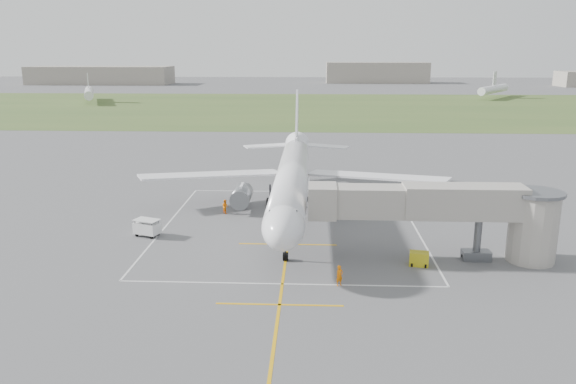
{
  "coord_description": "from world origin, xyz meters",
  "views": [
    {
      "loc": [
        2.48,
        -64.14,
        19.31
      ],
      "look_at": [
        -0.24,
        -4.0,
        4.0
      ],
      "focal_mm": 35.0,
      "sensor_mm": 36.0,
      "label": 1
    }
  ],
  "objects_px": {
    "gpu_unit": "(419,259)",
    "ramp_worker_wing": "(225,206)",
    "jet_bridge": "(455,211)",
    "baggage_cart": "(147,228)",
    "ramp_worker_nose": "(339,276)",
    "airliner": "(292,179)"
  },
  "relations": [
    {
      "from": "jet_bridge",
      "to": "gpu_unit",
      "type": "height_order",
      "value": "jet_bridge"
    },
    {
      "from": "baggage_cart",
      "to": "ramp_worker_wing",
      "type": "distance_m",
      "value": 11.28
    },
    {
      "from": "airliner",
      "to": "gpu_unit",
      "type": "relative_size",
      "value": 24.33
    },
    {
      "from": "jet_bridge",
      "to": "ramp_worker_nose",
      "type": "relative_size",
      "value": 13.09
    },
    {
      "from": "jet_bridge",
      "to": "baggage_cart",
      "type": "height_order",
      "value": "jet_bridge"
    },
    {
      "from": "jet_bridge",
      "to": "airliner",
      "type": "bearing_deg",
      "value": 137.81
    },
    {
      "from": "baggage_cart",
      "to": "ramp_worker_nose",
      "type": "relative_size",
      "value": 1.69
    },
    {
      "from": "gpu_unit",
      "to": "ramp_worker_nose",
      "type": "relative_size",
      "value": 1.07
    },
    {
      "from": "airliner",
      "to": "ramp_worker_nose",
      "type": "bearing_deg",
      "value": -76.97
    },
    {
      "from": "jet_bridge",
      "to": "ramp_worker_nose",
      "type": "distance_m",
      "value": 13.3
    },
    {
      "from": "baggage_cart",
      "to": "ramp_worker_nose",
      "type": "bearing_deg",
      "value": -10.49
    },
    {
      "from": "airliner",
      "to": "jet_bridge",
      "type": "distance_m",
      "value": 21.22
    },
    {
      "from": "ramp_worker_wing",
      "to": "jet_bridge",
      "type": "bearing_deg",
      "value": -163.98
    },
    {
      "from": "jet_bridge",
      "to": "baggage_cart",
      "type": "relative_size",
      "value": 7.75
    },
    {
      "from": "baggage_cart",
      "to": "airliner",
      "type": "bearing_deg",
      "value": 50.9
    },
    {
      "from": "jet_bridge",
      "to": "baggage_cart",
      "type": "bearing_deg",
      "value": 169.87
    },
    {
      "from": "gpu_unit",
      "to": "ramp_worker_wing",
      "type": "relative_size",
      "value": 1.11
    },
    {
      "from": "gpu_unit",
      "to": "ramp_worker_nose",
      "type": "bearing_deg",
      "value": -136.3
    },
    {
      "from": "airliner",
      "to": "ramp_worker_wing",
      "type": "height_order",
      "value": "airliner"
    },
    {
      "from": "airliner",
      "to": "baggage_cart",
      "type": "bearing_deg",
      "value": -149.88
    },
    {
      "from": "jet_bridge",
      "to": "baggage_cart",
      "type": "distance_m",
      "value": 31.52
    },
    {
      "from": "airliner",
      "to": "jet_bridge",
      "type": "height_order",
      "value": "airliner"
    }
  ]
}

